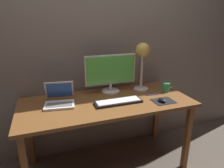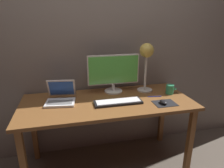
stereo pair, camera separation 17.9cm
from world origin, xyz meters
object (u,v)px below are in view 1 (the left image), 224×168
object	(u,v)px
coffee_mug	(166,87)
laptop	(59,98)
monitor	(111,72)
desk_lamp	(143,55)
pen	(152,95)
keyboard_main	(118,102)
mouse	(162,100)

from	to	relation	value
coffee_mug	laptop	bearing A→B (deg)	176.88
monitor	laptop	xyz separation A→B (m)	(-0.54, -0.13, -0.16)
desk_lamp	pen	size ratio (longest dim) A/B	3.61
laptop	coffee_mug	size ratio (longest dim) A/B	2.56
laptop	monitor	bearing A→B (deg)	13.53
keyboard_main	desk_lamp	distance (m)	0.57
pen	mouse	bearing A→B (deg)	-89.18
keyboard_main	desk_lamp	world-z (taller)	desk_lamp
monitor	pen	distance (m)	0.48
mouse	pen	distance (m)	0.18
laptop	desk_lamp	distance (m)	0.93
laptop	coffee_mug	world-z (taller)	laptop
mouse	pen	bearing A→B (deg)	90.82
pen	laptop	bearing A→B (deg)	173.43
monitor	mouse	xyz separation A→B (m)	(0.37, -0.41, -0.20)
monitor	mouse	size ratio (longest dim) A/B	5.58
monitor	desk_lamp	xyz separation A→B (m)	(0.33, -0.04, 0.16)
mouse	pen	size ratio (longest dim) A/B	0.69
mouse	pen	xyz separation A→B (m)	(-0.00, 0.18, -0.02)
desk_lamp	coffee_mug	xyz separation A→B (m)	(0.22, -0.14, -0.33)
keyboard_main	mouse	size ratio (longest dim) A/B	4.59
monitor	keyboard_main	bearing A→B (deg)	-95.26
desk_lamp	keyboard_main	bearing A→B (deg)	-144.80
mouse	pen	world-z (taller)	mouse
laptop	pen	size ratio (longest dim) A/B	2.10
keyboard_main	coffee_mug	size ratio (longest dim) A/B	3.84
desk_lamp	laptop	bearing A→B (deg)	-174.47
monitor	laptop	world-z (taller)	monitor
desk_lamp	mouse	bearing A→B (deg)	-84.88
monitor	coffee_mug	distance (m)	0.61
pen	monitor	bearing A→B (deg)	147.40
monitor	coffee_mug	bearing A→B (deg)	-18.85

